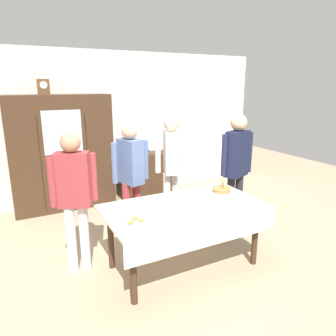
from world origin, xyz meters
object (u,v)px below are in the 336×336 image
object	(u,v)px
tea_cup_back_edge	(206,193)
person_near_right_end	(131,170)
book_stack	(145,151)
bread_basket	(222,189)
bookshelf_low	(145,174)
tea_cup_far_right	(251,203)
person_by_cabinet	(74,190)
spoon_mid_left	(211,200)
mantel_clock	(43,87)
tea_cup_front_edge	(180,203)
pastry_plate	(135,222)
spoon_center	(157,214)
tea_cup_center	(132,207)
person_behind_table_right	(171,160)
tea_cup_near_right	(196,190)
dining_table	(186,215)
wall_cabinet	(62,153)
person_beside_shelf	(237,162)

from	to	relation	value
tea_cup_back_edge	person_near_right_end	bearing A→B (deg)	129.87
book_stack	bread_basket	size ratio (longest dim) A/B	0.84
bookshelf_low	tea_cup_far_right	xyz separation A→B (m)	(0.04, -2.95, 0.39)
book_stack	person_by_cabinet	size ratio (longest dim) A/B	0.12
spoon_mid_left	mantel_clock	bearing A→B (deg)	119.89
tea_cup_front_edge	pastry_plate	xyz separation A→B (m)	(-0.62, -0.20, -0.02)
mantel_clock	spoon_center	world-z (taller)	mantel_clock
mantel_clock	bread_basket	world-z (taller)	mantel_clock
book_stack	tea_cup_center	distance (m)	2.72
person_near_right_end	pastry_plate	bearing A→B (deg)	-109.04
tea_cup_front_edge	spoon_mid_left	size ratio (longest dim) A/B	1.09
person_behind_table_right	person_by_cabinet	world-z (taller)	person_behind_table_right
tea_cup_center	tea_cup_front_edge	bearing A→B (deg)	-15.91
person_behind_table_right	mantel_clock	bearing A→B (deg)	136.44
person_by_cabinet	bread_basket	bearing A→B (deg)	-9.61
tea_cup_near_right	person_by_cabinet	world-z (taller)	person_by_cabinet
book_stack	bread_basket	xyz separation A→B (m)	(0.03, -2.42, -0.05)
dining_table	book_stack	distance (m)	2.72
dining_table	pastry_plate	xyz separation A→B (m)	(-0.67, -0.15, 0.11)
spoon_mid_left	person_near_right_end	size ratio (longest dim) A/B	0.07
bookshelf_low	tea_cup_near_right	xyz separation A→B (m)	(-0.26, -2.26, 0.39)
person_behind_table_right	person_near_right_end	bearing A→B (deg)	-169.55
wall_cabinet	person_near_right_end	distance (m)	1.70
tea_cup_front_edge	wall_cabinet	bearing A→B (deg)	108.62
bookshelf_low	person_beside_shelf	xyz separation A→B (m)	(0.48, -2.15, 0.65)
dining_table	bread_basket	xyz separation A→B (m)	(0.67, 0.22, 0.13)
tea_cup_front_edge	person_behind_table_right	distance (m)	1.20
wall_cabinet	mantel_clock	distance (m)	1.11
spoon_mid_left	spoon_center	xyz separation A→B (m)	(-0.75, -0.07, 0.00)
tea_cup_center	bread_basket	bearing A→B (deg)	0.61
spoon_mid_left	tea_cup_far_right	bearing A→B (deg)	-47.46
tea_cup_far_right	person_beside_shelf	world-z (taller)	person_beside_shelf
tea_cup_front_edge	bread_basket	size ratio (longest dim) A/B	0.54
tea_cup_far_right	tea_cup_near_right	distance (m)	0.75
bookshelf_low	tea_cup_front_edge	world-z (taller)	tea_cup_front_edge
tea_cup_far_right	person_by_cabinet	world-z (taller)	person_by_cabinet
person_behind_table_right	pastry_plate	bearing A→B (deg)	-130.28
tea_cup_near_right	person_near_right_end	bearing A→B (deg)	135.38
tea_cup_near_right	spoon_center	xyz separation A→B (m)	(-0.76, -0.42, -0.02)
tea_cup_back_edge	person_near_right_end	xyz separation A→B (m)	(-0.68, 0.82, 0.19)
tea_cup_far_right	spoon_center	size ratio (longest dim) A/B	1.09
tea_cup_center	spoon_center	bearing A→B (deg)	-52.06
pastry_plate	person_by_cabinet	size ratio (longest dim) A/B	0.17
spoon_mid_left	person_beside_shelf	distance (m)	0.92
book_stack	mantel_clock	bearing A→B (deg)	-178.31
mantel_clock	dining_table	bearing A→B (deg)	-67.05
tea_cup_front_edge	dining_table	bearing A→B (deg)	-50.86
book_stack	tea_cup_far_right	xyz separation A→B (m)	(0.04, -2.95, -0.05)
tea_cup_near_right	spoon_center	distance (m)	0.86
tea_cup_far_right	person_behind_table_right	bearing A→B (deg)	100.13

